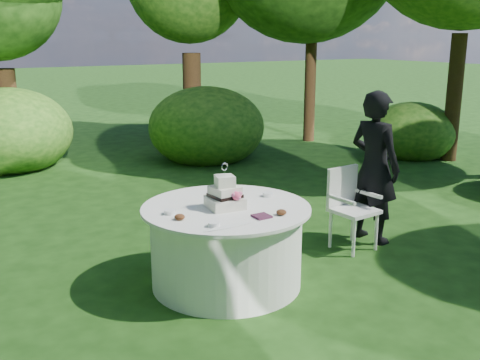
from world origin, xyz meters
The scene contains 9 objects.
ground centered at (0.00, 0.00, 0.00)m, with size 80.00×80.00×0.00m, color #15340E.
napkins centered at (0.10, -0.44, 0.78)m, with size 0.14×0.14×0.02m, color #4B2038.
feather_plume centered at (-0.27, -0.51, 0.78)m, with size 0.48×0.07×0.01m, color white.
guest centered at (2.02, 0.17, 0.86)m, with size 0.63×0.41×1.72m, color black.
table centered at (0.00, 0.00, 0.39)m, with size 1.56×1.56×0.77m.
cake centered at (-0.03, -0.03, 0.88)m, with size 0.34×0.34×0.42m.
chair centered at (1.64, 0.14, 0.52)m, with size 0.47×0.46×0.90m.
votives centered at (-0.13, -0.10, 0.79)m, with size 1.15×0.61×0.04m.
petal_cups centered at (-0.12, -0.30, 0.79)m, with size 0.90×0.44×0.05m.
Camera 1 is at (-2.46, -4.27, 2.29)m, focal length 42.00 mm.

